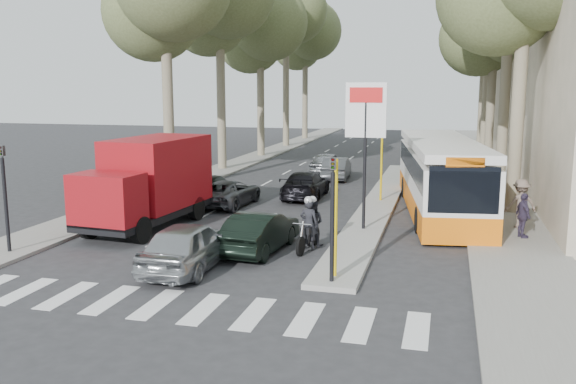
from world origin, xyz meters
name	(u,v)px	position (x,y,z in m)	size (l,w,h in m)	color
ground	(238,263)	(0.00, 0.00, 0.00)	(120.00, 120.00, 0.00)	#28282B
sidewalk_right	(483,168)	(8.60, 25.00, 0.06)	(3.20, 70.00, 0.12)	gray
median_left	(260,156)	(-8.00, 28.00, 0.06)	(2.40, 64.00, 0.12)	gray
traffic_island	(380,202)	(3.25, 11.00, 0.08)	(1.50, 26.00, 0.16)	gray
billboard	(365,135)	(3.25, 5.00, 3.70)	(1.50, 12.10, 5.60)	yellow
traffic_light_island	(333,198)	(3.25, -1.50, 2.49)	(0.16, 0.41, 3.60)	black
traffic_light_left	(4,180)	(-7.60, -1.00, 2.49)	(0.16, 0.41, 3.60)	black
tree_l_c	(262,25)	(-7.77, 28.11, 10.04)	(7.40, 7.20, 13.71)	#6B604C
tree_l_d	(288,13)	(-7.87, 36.11, 11.76)	(7.40, 7.20, 15.66)	#6B604C
tree_l_e	(307,33)	(-7.97, 44.11, 10.73)	(7.40, 7.20, 14.49)	#6B604C
tree_r_c	(497,21)	(9.03, 26.11, 9.69)	(7.40, 7.20, 13.32)	#6B604C
tree_r_d	(492,13)	(9.13, 34.11, 11.07)	(7.40, 7.20, 14.88)	#6B604C
tree_r_e	(487,31)	(9.23, 42.11, 10.38)	(7.40, 7.20, 14.10)	#6B604C
silver_hatchback	(188,245)	(-1.22, -1.01, 0.75)	(1.77, 4.40, 1.50)	#9C9FA4
dark_hatchback	(260,232)	(0.25, 1.49, 0.68)	(1.43, 4.10, 1.35)	black
queue_car_a	(229,193)	(-3.50, 8.71, 0.59)	(1.97, 4.26, 1.18)	#46484D
queue_car_b	(305,185)	(-0.50, 11.45, 0.66)	(1.85, 4.55, 1.32)	black
queue_car_c	(327,163)	(-1.10, 19.96, 0.68)	(1.61, 4.01, 1.37)	gray
queue_car_d	(337,168)	(-0.09, 17.89, 0.66)	(1.39, 3.99, 1.31)	#4A4D52
queue_car_e	(210,188)	(-4.73, 9.47, 0.64)	(1.80, 4.42, 1.28)	black
red_truck	(149,181)	(-4.97, 3.83, 1.83)	(2.97, 6.66, 3.46)	black
city_bus	(440,174)	(5.96, 9.57, 1.70)	(4.32, 12.50, 3.23)	orange
motorcycle	(310,224)	(1.81, 2.25, 0.84)	(0.85, 2.18, 1.85)	black
pedestrian_near	(523,215)	(8.91, 5.20, 0.93)	(0.95, 0.46, 1.62)	#393048
pedestrian_far	(521,204)	(8.99, 6.78, 1.06)	(1.22, 0.54, 1.88)	#6D5D52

